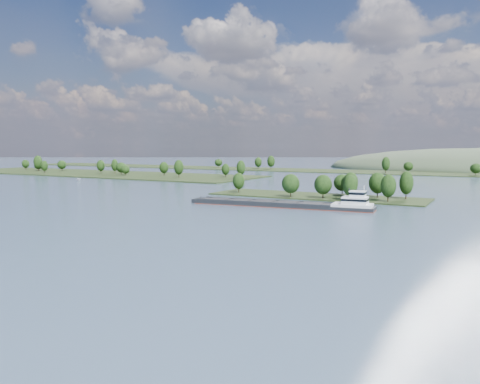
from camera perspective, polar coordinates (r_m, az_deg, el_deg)
The scene contains 6 objects.
ground at distance 166.11m, azimuth 2.05°, elevation -2.56°, with size 1800.00×1800.00×0.00m, color #37495F.
tree_island at distance 217.52m, azimuth 10.87°, elevation 0.29°, with size 100.00×30.82×13.46m.
left_bank at distance 417.98m, azimuth -17.32°, elevation 2.24°, with size 300.00×80.00×15.98m.
back_shoreline at distance 431.64m, azimuth 20.46°, elevation 2.21°, with size 900.00×60.00×15.54m.
cargo_barge at distance 182.47m, azimuth 6.31°, elevation -1.46°, with size 74.12×16.79×9.95m.
motorboat at distance 337.30m, azimuth -19.05°, elevation 1.46°, with size 2.01×5.34×2.06m, color silver.
Camera 1 is at (75.46, -26.09, 23.56)m, focal length 35.00 mm.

